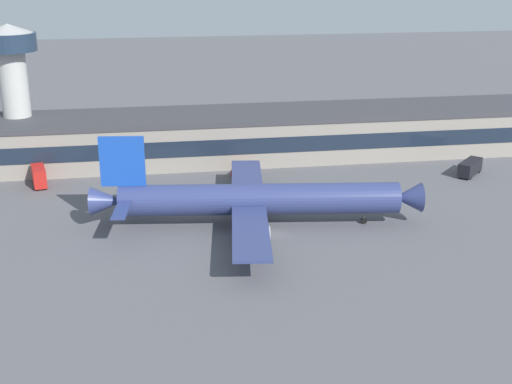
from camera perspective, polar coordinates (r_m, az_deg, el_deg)
ground_plane at (r=122.62m, az=1.54°, el=-3.49°), size 600.00×600.00×0.00m
terminal_building at (r=166.08m, az=-1.57°, el=4.69°), size 155.74×19.97×11.26m
airliner at (r=124.84m, az=-0.12°, el=-0.61°), size 59.91×51.36×16.90m
control_tower at (r=168.03m, az=-19.34°, el=8.82°), size 11.93×11.93×32.17m
pushback_tractor at (r=154.13m, az=-1.30°, el=1.75°), size 4.56×5.46×1.75m
fuel_truck at (r=161.36m, az=17.22°, el=1.99°), size 7.90×7.94×3.35m
catering_truck at (r=153.97m, az=-17.43°, el=1.31°), size 4.02×7.58×4.15m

